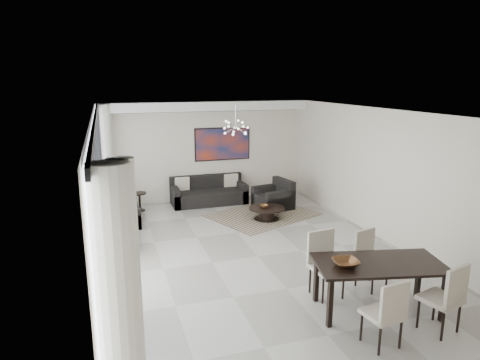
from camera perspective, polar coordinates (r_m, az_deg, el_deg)
name	(u,v)px	position (r m, az deg, el deg)	size (l,w,h in m)	color
room_shell	(281,186)	(8.52, 5.43, -0.76)	(6.00, 9.00, 2.90)	#A8A39B
window_wall	(106,199)	(7.87, -17.42, -2.38)	(0.37, 8.95, 2.90)	silver
soffit	(207,106)	(12.25, -4.46, 9.78)	(5.98, 0.40, 0.26)	white
painting	(223,144)	(12.65, -2.34, 4.82)	(1.68, 0.04, 0.98)	#A83317
chandelier	(236,127)	(10.63, -0.58, 7.02)	(0.66, 0.66, 0.71)	silver
rug	(262,215)	(11.38, 2.95, -4.67)	(2.56, 1.97, 0.01)	black
coffee_table	(267,213)	(11.00, 3.58, -4.36)	(0.91, 0.91, 0.32)	black
bowl_coffee	(264,206)	(10.93, 3.24, -3.51)	(0.24, 0.24, 0.07)	brown
sofa_main	(209,194)	(12.42, -4.21, -1.90)	(2.14, 0.87, 0.78)	black
loveseat	(121,213)	(11.14, -15.56, -4.29)	(0.79, 1.41, 0.71)	black
armchair	(274,198)	(11.97, 4.57, -2.46)	(1.04, 1.08, 0.79)	black
side_table	(140,199)	(11.96, -13.24, -2.45)	(0.37, 0.37, 0.51)	black
tv_console	(114,239)	(9.49, -16.42, -7.56)	(0.40, 1.41, 0.44)	black
television	(120,214)	(9.38, -15.66, -4.33)	(1.08, 0.14, 0.62)	gray
dining_table	(379,268)	(6.96, 18.03, -11.05)	(2.09, 1.36, 0.80)	black
dining_chair_sw	(388,310)	(6.16, 19.11, -16.05)	(0.50, 0.50, 0.99)	#BBB19B
dining_chair_se	(448,294)	(6.77, 25.98, -13.54)	(0.59, 0.59, 1.05)	#BBB19B
dining_chair_nw	(324,258)	(7.32, 11.12, -10.22)	(0.54, 0.54, 1.08)	#BBB19B
dining_chair_ne	(368,255)	(7.78, 16.75, -9.50)	(0.56, 0.56, 1.00)	#BBB19B
bowl_dining	(346,263)	(6.66, 13.91, -10.68)	(0.39, 0.39, 0.09)	brown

